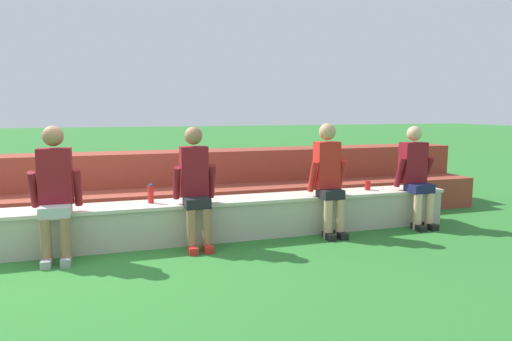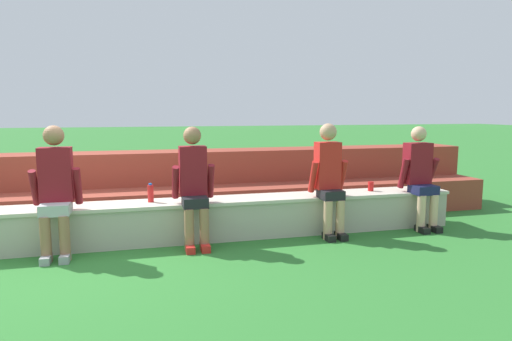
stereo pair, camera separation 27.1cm
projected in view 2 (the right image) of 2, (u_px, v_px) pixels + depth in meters
The scene contains 9 objects.
ground_plane at pixel (72, 254), 5.00m from camera, with size 80.00×80.00×0.00m, color #2D752D.
stone_seating_wall at pixel (74, 226), 5.19m from camera, with size 9.75×0.51×0.49m.
brick_bleachers at pixel (86, 194), 6.39m from camera, with size 12.25×1.26×0.98m.
person_far_left at pixel (56, 188), 4.85m from camera, with size 0.52×0.52×1.44m.
person_left_of_center at pixel (194, 184), 5.23m from camera, with size 0.49×0.54×1.41m.
person_center at pixel (329, 177), 5.66m from camera, with size 0.48×0.50×1.43m.
person_right_of_center at pixel (420, 175), 6.03m from camera, with size 0.52×0.53×1.38m.
water_bottle_mid_left at pixel (151, 193), 5.40m from camera, with size 0.07×0.07×0.23m.
plastic_cup_middle at pixel (371, 186), 6.15m from camera, with size 0.08×0.08×0.13m, color red.
Camera 2 is at (0.78, -5.20, 1.60)m, focal length 31.37 mm.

